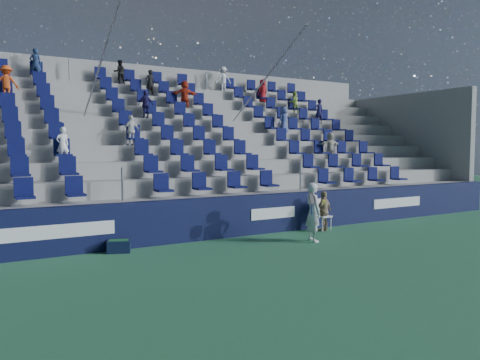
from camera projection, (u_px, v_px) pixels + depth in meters
name	position (u px, v px, depth m)	size (l,w,h in m)	color
ground	(292.00, 259.00, 11.09)	(70.00, 70.00, 0.00)	#31734A
sponsor_wall	(228.00, 217.00, 13.76)	(24.00, 0.32, 1.20)	#0F1439
grandstand	(165.00, 160.00, 18.04)	(24.00, 8.17, 6.63)	#9D9C97
tennis_player	(313.00, 212.00, 13.09)	(0.69, 0.67, 1.66)	silver
line_judge_chair	(321.00, 212.00, 14.89)	(0.48, 0.49, 1.01)	white
line_judge	(324.00, 211.00, 14.75)	(0.74, 0.31, 1.27)	tan
ball_bin	(119.00, 246.00, 11.76)	(0.66, 0.54, 0.32)	#0F1A37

